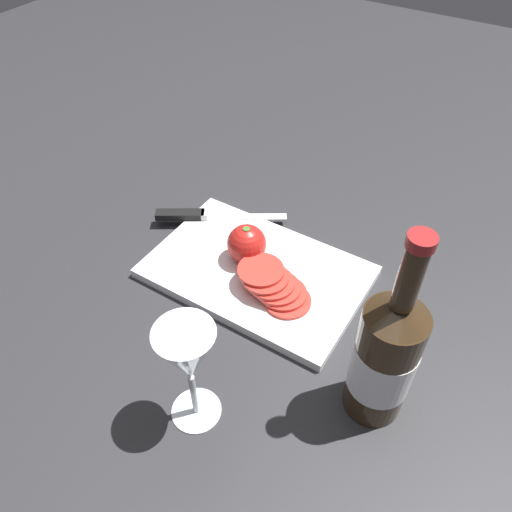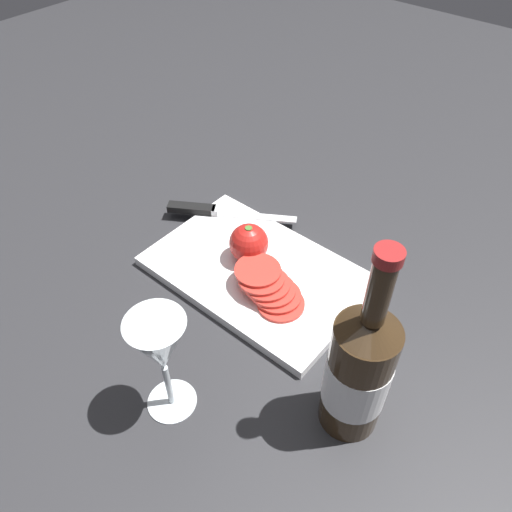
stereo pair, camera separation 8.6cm
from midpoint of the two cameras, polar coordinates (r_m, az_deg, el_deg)
The scene contains 7 objects.
ground_plane at distance 0.87m, azimuth -3.86°, elevation -3.67°, with size 3.00×3.00×0.00m, color #28282B.
cutting_board at distance 0.88m, azimuth -2.77°, elevation -1.93°, with size 0.37×0.24×0.02m.
wine_bottle at distance 0.66m, azimuth 10.83°, elevation -11.62°, with size 0.08×0.08×0.32m.
wine_glass at distance 0.64m, azimuth -11.71°, elevation -11.70°, with size 0.08×0.08×0.18m.
whole_tomato at distance 0.87m, azimuth -3.89°, elevation 1.26°, with size 0.07×0.07×0.07m.
knife at distance 0.99m, azimuth -9.79°, elevation 4.53°, with size 0.23×0.15×0.01m.
tomato_slice_stack_near at distance 0.82m, azimuth -0.88°, elevation -3.52°, with size 0.14×0.09×0.04m.
Camera 1 is at (0.32, -0.49, 0.65)m, focal length 35.00 mm.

